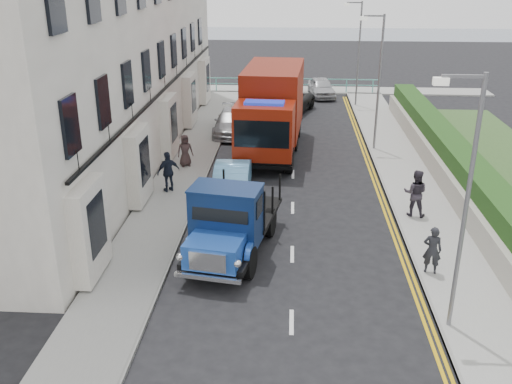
% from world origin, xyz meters
% --- Properties ---
extents(ground, '(120.00, 120.00, 0.00)m').
position_xyz_m(ground, '(0.00, 0.00, 0.00)').
color(ground, black).
rests_on(ground, ground).
extents(pavement_west, '(2.40, 38.00, 0.12)m').
position_xyz_m(pavement_west, '(-5.20, 9.00, 0.06)').
color(pavement_west, gray).
rests_on(pavement_west, ground).
extents(pavement_east, '(2.60, 38.00, 0.12)m').
position_xyz_m(pavement_east, '(5.30, 9.00, 0.06)').
color(pavement_east, gray).
rests_on(pavement_east, ground).
extents(promenade, '(30.00, 2.50, 0.12)m').
position_xyz_m(promenade, '(0.00, 29.00, 0.06)').
color(promenade, gray).
rests_on(promenade, ground).
extents(sea_plane, '(120.00, 120.00, 0.00)m').
position_xyz_m(sea_plane, '(0.00, 60.00, 0.00)').
color(sea_plane, slate).
rests_on(sea_plane, ground).
extents(terrace_west, '(6.31, 30.20, 14.25)m').
position_xyz_m(terrace_west, '(-9.47, 13.00, 7.17)').
color(terrace_west, silver).
rests_on(terrace_west, ground).
extents(garden_east, '(1.45, 28.00, 1.75)m').
position_xyz_m(garden_east, '(7.21, 9.00, 0.90)').
color(garden_east, '#B2AD9E').
rests_on(garden_east, ground).
extents(seafront_railing, '(13.00, 0.08, 1.11)m').
position_xyz_m(seafront_railing, '(0.00, 28.20, 0.58)').
color(seafront_railing, '#59B2A5').
rests_on(seafront_railing, ground).
extents(lamp_near, '(1.23, 0.18, 7.00)m').
position_xyz_m(lamp_near, '(4.18, -2.00, 4.00)').
color(lamp_near, slate).
rests_on(lamp_near, ground).
extents(lamp_mid, '(1.23, 0.18, 7.00)m').
position_xyz_m(lamp_mid, '(4.18, 14.00, 4.00)').
color(lamp_mid, slate).
rests_on(lamp_mid, ground).
extents(lamp_far, '(1.23, 0.18, 7.00)m').
position_xyz_m(lamp_far, '(4.18, 24.00, 4.00)').
color(lamp_far, slate).
rests_on(lamp_far, ground).
extents(bedford_lorry, '(3.11, 5.87, 2.66)m').
position_xyz_m(bedford_lorry, '(-2.15, 1.48, 1.23)').
color(bedford_lorry, black).
rests_on(bedford_lorry, ground).
extents(red_lorry, '(3.33, 8.43, 4.33)m').
position_xyz_m(red_lorry, '(-1.17, 13.57, 2.30)').
color(red_lorry, black).
rests_on(red_lorry, ground).
extents(parked_car_front, '(1.82, 4.11, 1.38)m').
position_xyz_m(parked_car_front, '(-2.60, 2.64, 0.69)').
color(parked_car_front, black).
rests_on(parked_car_front, ground).
extents(parked_car_mid, '(1.57, 4.29, 1.40)m').
position_xyz_m(parked_car_mid, '(-2.60, 7.00, 0.70)').
color(parked_car_mid, '#5B97C4').
rests_on(parked_car_mid, ground).
extents(parked_car_rear, '(1.92, 4.70, 1.36)m').
position_xyz_m(parked_car_rear, '(-3.60, 16.75, 0.68)').
color(parked_car_rear, '#A0A1A4').
rests_on(parked_car_rear, ground).
extents(seafront_car_left, '(4.36, 6.49, 1.65)m').
position_xyz_m(seafront_car_left, '(-0.50, 21.74, 0.83)').
color(seafront_car_left, black).
rests_on(seafront_car_left, ground).
extents(seafront_car_right, '(2.19, 4.27, 1.39)m').
position_xyz_m(seafront_car_right, '(2.05, 27.00, 0.69)').
color(seafront_car_right, '#ABACB0').
rests_on(seafront_car_right, ground).
extents(pedestrian_east_near, '(0.65, 0.50, 1.59)m').
position_xyz_m(pedestrian_east_near, '(4.40, 0.85, 0.92)').
color(pedestrian_east_near, black).
rests_on(pedestrian_east_near, pavement_east).
extents(pedestrian_east_far, '(1.06, 0.91, 1.87)m').
position_xyz_m(pedestrian_east_far, '(4.72, 5.32, 1.05)').
color(pedestrian_east_far, '#302B34').
rests_on(pedestrian_east_far, pavement_east).
extents(pedestrian_west_near, '(1.09, 0.97, 1.77)m').
position_xyz_m(pedestrian_west_near, '(-5.35, 7.24, 1.00)').
color(pedestrian_west_near, black).
rests_on(pedestrian_west_near, pavement_west).
extents(pedestrian_west_far, '(0.89, 0.75, 1.56)m').
position_xyz_m(pedestrian_west_far, '(-5.23, 10.56, 0.90)').
color(pedestrian_west_far, '#392929').
rests_on(pedestrian_west_far, pavement_west).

